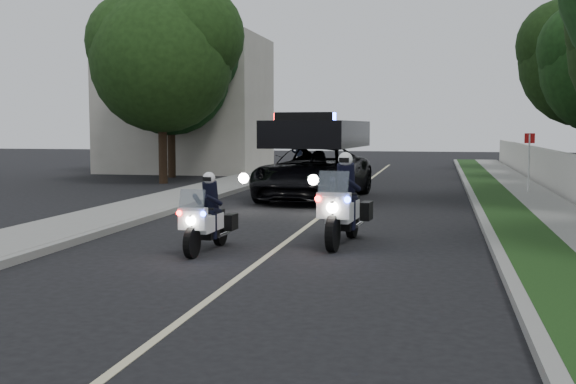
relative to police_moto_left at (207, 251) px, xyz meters
name	(u,v)px	position (x,y,z in m)	size (l,w,h in m)	color
ground	(217,294)	(1.24, -3.25, 0.00)	(120.00, 120.00, 0.00)	black
curb_right	(479,212)	(5.34, 6.75, 0.07)	(0.20, 60.00, 0.15)	gray
grass_verge	(507,213)	(6.04, 6.75, 0.08)	(1.20, 60.00, 0.16)	#193814
sidewalk_right	(558,214)	(7.34, 6.75, 0.08)	(1.40, 60.00, 0.16)	gray
curb_left	(188,205)	(-2.86, 6.75, 0.07)	(0.20, 60.00, 0.15)	gray
sidewalk_left	(153,204)	(-3.96, 6.75, 0.08)	(2.00, 60.00, 0.16)	gray
building_far	(187,105)	(-8.76, 22.75, 3.50)	(8.00, 6.00, 7.00)	#A8A396
lane_marking	(327,211)	(1.24, 6.75, 0.00)	(0.12, 50.00, 0.01)	#BFB78C
police_moto_left	(207,251)	(0.00, 0.00, 0.00)	(0.62, 1.77, 1.50)	silver
police_moto_right	(343,244)	(2.41, 1.34, 0.00)	(0.76, 2.18, 1.85)	silver
police_suv	(314,199)	(0.29, 10.01, 0.00)	(2.86, 6.18, 3.00)	black
bicycle	(299,183)	(-1.53, 16.61, 0.00)	(0.64, 1.83, 0.96)	black
cyclist	(299,183)	(-1.53, 16.61, 0.00)	(0.64, 0.43, 1.78)	black
sign_post	(528,196)	(7.24, 12.43, 0.00)	(0.35, 0.35, 2.21)	#A80F0C
tree_left_near	(163,183)	(-6.98, 15.03, 0.00)	(5.89, 5.89, 9.82)	#1F4015
tree_left_far	(172,177)	(-7.96, 18.49, 0.00)	(5.46, 5.46, 9.10)	black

